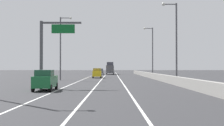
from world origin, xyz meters
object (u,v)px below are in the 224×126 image
(lamp_post_left_mid, at_px, (62,44))
(car_yellow_1, at_px, (97,73))
(car_gray_0, at_px, (101,71))
(overhead_sign_gantry, at_px, (48,46))
(lamp_post_right_second, at_px, (175,38))
(box_truck, at_px, (110,69))
(lamp_post_right_third, at_px, (152,49))
(car_green_2, at_px, (45,80))

(lamp_post_left_mid, bearing_deg, car_yellow_1, 61.16)
(car_gray_0, bearing_deg, overhead_sign_gantry, -93.49)
(lamp_post_right_second, bearing_deg, lamp_post_left_mid, 148.56)
(box_truck, bearing_deg, lamp_post_right_second, -79.53)
(lamp_post_right_second, height_order, box_truck, lamp_post_right_second)
(lamp_post_left_mid, xyz_separation_m, car_yellow_1, (5.74, 10.42, -5.38))
(lamp_post_left_mid, relative_size, car_gray_0, 2.54)
(lamp_post_right_third, height_order, car_gray_0, lamp_post_right_third)
(overhead_sign_gantry, xyz_separation_m, car_yellow_1, (3.99, 28.72, -3.69))
(overhead_sign_gantry, bearing_deg, lamp_post_left_mid, 95.45)
(lamp_post_right_third, distance_m, lamp_post_left_mid, 22.30)
(overhead_sign_gantry, relative_size, car_green_2, 1.75)
(box_truck, bearing_deg, car_gray_0, -171.72)
(lamp_post_left_mid, distance_m, car_yellow_1, 13.06)
(lamp_post_right_third, distance_m, car_green_2, 39.02)
(car_green_2, relative_size, box_truck, 0.54)
(lamp_post_right_third, bearing_deg, overhead_sign_gantry, -117.07)
(lamp_post_right_second, bearing_deg, lamp_post_right_third, 89.54)
(lamp_post_left_mid, bearing_deg, car_green_2, -83.88)
(box_truck, bearing_deg, overhead_sign_gantry, -96.45)
(car_green_2, bearing_deg, car_yellow_1, 84.08)
(lamp_post_right_third, height_order, car_green_2, lamp_post_right_third)
(car_yellow_1, height_order, car_green_2, car_yellow_1)
(lamp_post_right_second, relative_size, lamp_post_left_mid, 1.00)
(car_green_2, distance_m, box_truck, 62.30)
(car_green_2, height_order, box_truck, box_truck)
(box_truck, bearing_deg, car_green_2, -95.49)
(lamp_post_right_second, xyz_separation_m, car_gray_0, (-12.43, 50.30, -5.48))
(lamp_post_left_mid, relative_size, box_truck, 1.42)
(lamp_post_right_third, height_order, box_truck, lamp_post_right_third)
(car_gray_0, bearing_deg, lamp_post_right_third, -64.25)
(lamp_post_left_mid, distance_m, car_gray_0, 40.20)
(lamp_post_right_third, distance_m, box_truck, 28.66)
(lamp_post_left_mid, xyz_separation_m, box_truck, (8.33, 39.92, -4.60))
(car_yellow_1, xyz_separation_m, car_green_2, (-3.37, -32.51, -0.03))
(lamp_post_right_third, relative_size, car_yellow_1, 2.67)
(lamp_post_left_mid, xyz_separation_m, car_gray_0, (5.27, 39.48, -5.48))
(car_gray_0, height_order, car_green_2, car_green_2)
(overhead_sign_gantry, bearing_deg, lamp_post_right_third, 62.93)
(lamp_post_right_second, bearing_deg, car_green_2, -143.72)
(lamp_post_left_mid, height_order, car_gray_0, lamp_post_left_mid)
(lamp_post_right_third, relative_size, lamp_post_left_mid, 1.00)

